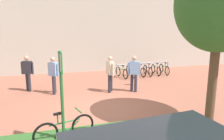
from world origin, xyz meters
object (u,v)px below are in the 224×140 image
person_shirt_white (110,72)px  person_suited_dark (28,71)px  tree_sidewalk (220,4)px  bike_rack_cluster (144,70)px  bike_at_sign (65,129)px  person_shirt_blue (134,71)px  parking_sign_post (61,85)px  bollard_steel (137,77)px  person_casual_tan (54,73)px

person_shirt_white → person_suited_dark: same height
tree_sidewalk → person_suited_dark: bearing=139.8°
tree_sidewalk → bike_rack_cluster: 7.58m
bike_at_sign → bike_rack_cluster: (5.35, 6.83, -0.00)m
person_suited_dark → person_shirt_blue: bearing=-16.8°
parking_sign_post → bollard_steel: bearing=49.9°
tree_sidewalk → parking_sign_post: tree_sidewalk is taller
parking_sign_post → person_shirt_white: parking_sign_post is taller
bike_at_sign → parking_sign_post: bearing=-114.5°
person_casual_tan → person_suited_dark: 1.42m
tree_sidewalk → bike_at_sign: size_ratio=3.18×
tree_sidewalk → parking_sign_post: bearing=-177.9°
person_shirt_white → person_suited_dark: 3.97m
tree_sidewalk → person_casual_tan: 7.13m
bike_at_sign → person_casual_tan: (-0.24, 4.47, 0.63)m
bollard_steel → tree_sidewalk: bearing=-81.8°
person_shirt_white → person_shirt_blue: 1.13m
parking_sign_post → person_casual_tan: (-0.19, 4.57, -0.62)m
parking_sign_post → tree_sidewalk: bearing=2.1°
person_casual_tan → person_shirt_blue: 3.75m
bike_rack_cluster → person_suited_dark: size_ratio=2.18×
bollard_steel → person_casual_tan: bearing=-176.8°
person_shirt_white → bollard_steel: bearing=23.0°
bollard_steel → parking_sign_post: bearing=-130.1°
parking_sign_post → bollard_steel: parking_sign_post is taller
person_shirt_white → bike_rack_cluster: bearing=43.3°
bike_rack_cluster → tree_sidewalk: bearing=-95.8°
parking_sign_post → person_shirt_blue: size_ratio=1.42×
tree_sidewalk → person_suited_dark: 8.44m
person_casual_tan → bollard_steel: bearing=3.2°
tree_sidewalk → person_casual_tan: bearing=138.1°
person_shirt_white → person_casual_tan: (-2.58, 0.47, 0.00)m
bollard_steel → person_shirt_white: person_shirt_white is taller
bike_at_sign → person_shirt_white: size_ratio=0.95×
parking_sign_post → bike_at_sign: size_ratio=1.50×
person_shirt_white → person_shirt_blue: same height
person_suited_dark → parking_sign_post: bearing=-75.3°
tree_sidewalk → parking_sign_post: 5.16m
tree_sidewalk → bike_rack_cluster: bearing=84.2°
tree_sidewalk → person_casual_tan: size_ratio=3.02×
bollard_steel → person_shirt_white: size_ratio=0.52×
person_suited_dark → person_shirt_white: bearing=-17.9°
bike_at_sign → bike_rack_cluster: bearing=51.9°
bollard_steel → person_shirt_blue: 1.22m
parking_sign_post → bike_rack_cluster: (5.39, 6.93, -1.26)m
bike_at_sign → person_shirt_blue: 5.13m
bike_at_sign → person_suited_dark: person_suited_dark is taller
tree_sidewalk → bollard_steel: 5.70m
person_casual_tan → person_suited_dark: size_ratio=1.00×
parking_sign_post → bike_at_sign: (0.04, 0.10, -1.25)m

